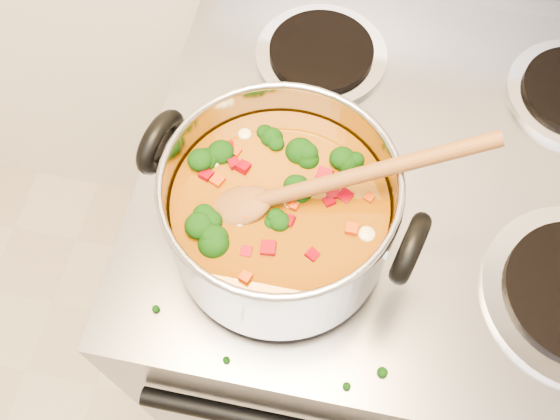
# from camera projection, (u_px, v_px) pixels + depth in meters

# --- Properties ---
(electric_range) EXTENTS (0.74, 0.67, 1.08)m
(electric_range) POSITION_uv_depth(u_px,v_px,m) (384.00, 286.00, 1.20)
(electric_range) COLOR gray
(electric_range) RESTS_ON ground
(stockpot) EXTENTS (0.31, 0.25, 0.15)m
(stockpot) POSITION_uv_depth(u_px,v_px,m) (280.00, 214.00, 0.67)
(stockpot) COLOR #ACADB5
(stockpot) RESTS_ON electric_range
(wooden_spoon) EXTENTS (0.30, 0.13, 0.10)m
(wooden_spoon) POSITION_uv_depth(u_px,v_px,m) (301.00, 190.00, 0.63)
(wooden_spoon) COLOR brown
(wooden_spoon) RESTS_ON stockpot
(cooktop_crumbs) EXTENTS (0.36, 0.30, 0.01)m
(cooktop_crumbs) POSITION_uv_depth(u_px,v_px,m) (309.00, 260.00, 0.73)
(cooktop_crumbs) COLOR black
(cooktop_crumbs) RESTS_ON electric_range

